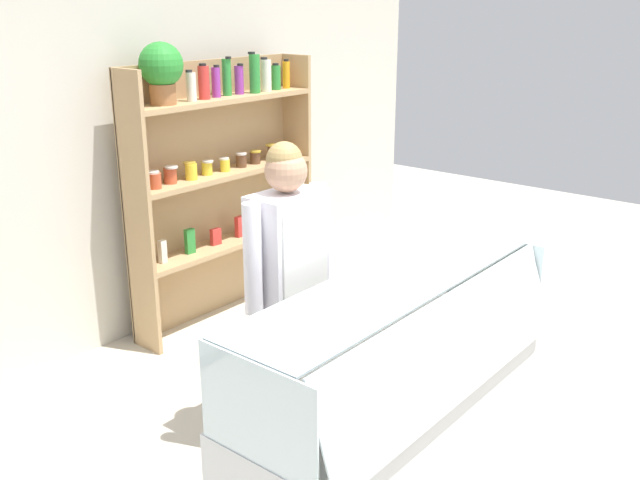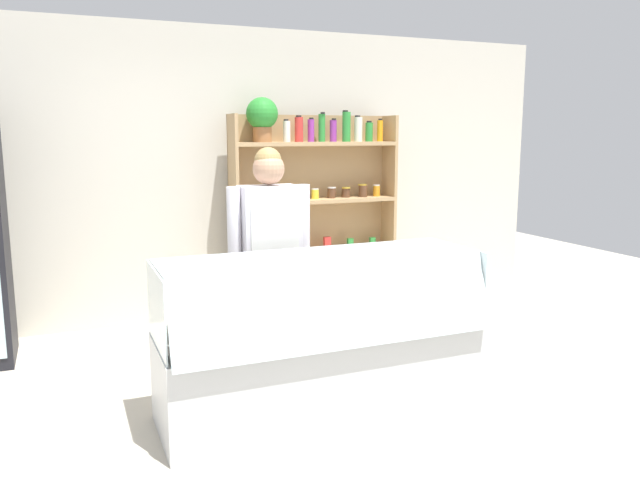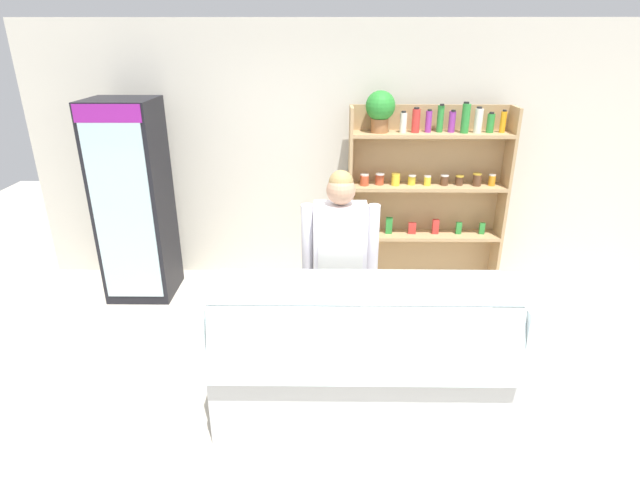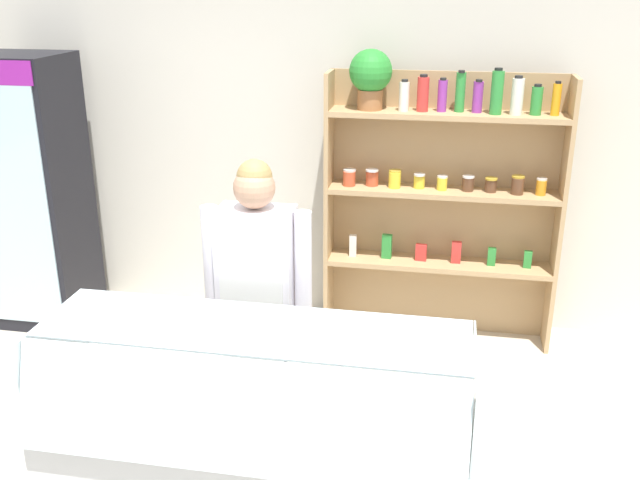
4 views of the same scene
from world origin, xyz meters
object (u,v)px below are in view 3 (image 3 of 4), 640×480
(drinks_fridge, at_px, (134,202))
(shop_clerk, at_px, (340,257))
(deli_display_case, at_px, (359,376))
(shelving_unit, at_px, (420,179))

(drinks_fridge, height_order, shop_clerk, drinks_fridge)
(shop_clerk, bearing_deg, deli_display_case, -77.61)
(drinks_fridge, xyz_separation_m, deli_display_case, (2.15, -1.82, -0.69))
(drinks_fridge, relative_size, deli_display_case, 1.00)
(drinks_fridge, xyz_separation_m, shelving_unit, (2.88, 0.26, 0.18))
(shelving_unit, height_order, deli_display_case, shelving_unit)
(shelving_unit, bearing_deg, drinks_fridge, -174.76)
(deli_display_case, bearing_deg, shelving_unit, 70.71)
(deli_display_case, height_order, shop_clerk, shop_clerk)
(shelving_unit, relative_size, shop_clerk, 1.25)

